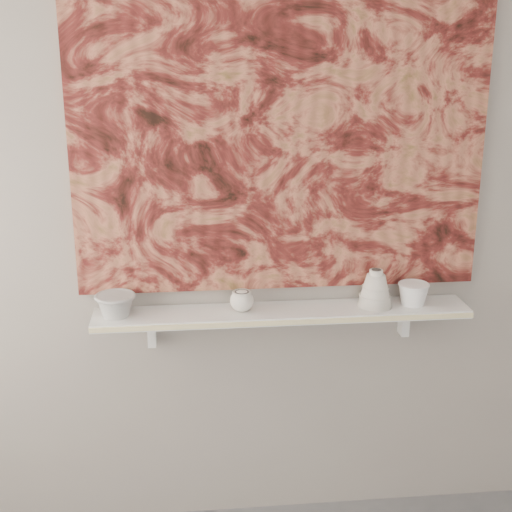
{
  "coord_description": "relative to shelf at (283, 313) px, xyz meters",
  "views": [
    {
      "loc": [
        -0.36,
        -0.94,
        1.91
      ],
      "look_at": [
        -0.1,
        1.49,
        1.15
      ],
      "focal_mm": 50.0,
      "sensor_mm": 36.0,
      "label": 1
    }
  ],
  "objects": [
    {
      "name": "bowl_grey",
      "position": [
        -0.61,
        0.0,
        0.06
      ],
      "size": [
        0.18,
        0.18,
        0.09
      ],
      "primitive_type": null,
      "rotation": [
        0.0,
        0.0,
        -0.22
      ],
      "color": "gray",
      "rests_on": "shelf"
    },
    {
      "name": "bracket_right",
      "position": [
        0.49,
        0.06,
        -0.07
      ],
      "size": [
        0.03,
        0.06,
        0.12
      ],
      "primitive_type": "cube",
      "color": "silver",
      "rests_on": "wall_back"
    },
    {
      "name": "bell_vessel",
      "position": [
        0.35,
        0.0,
        0.09
      ],
      "size": [
        0.14,
        0.14,
        0.14
      ],
      "primitive_type": null,
      "rotation": [
        0.0,
        0.0,
        -0.04
      ],
      "color": "beige",
      "rests_on": "shelf"
    },
    {
      "name": "bowl_white",
      "position": [
        0.5,
        0.0,
        0.06
      ],
      "size": [
        0.15,
        0.15,
        0.09
      ],
      "primitive_type": null,
      "rotation": [
        0.0,
        0.0,
        0.31
      ],
      "color": "white",
      "rests_on": "shelf"
    },
    {
      "name": "wall_back",
      "position": [
        0.0,
        0.09,
        0.44
      ],
      "size": [
        3.6,
        0.0,
        3.6
      ],
      "primitive_type": "plane",
      "rotation": [
        1.57,
        0.0,
        0.0
      ],
      "color": "gray",
      "rests_on": "floor"
    },
    {
      "name": "house_motif",
      "position": [
        0.45,
        0.07,
        0.32
      ],
      "size": [
        0.09,
        0.0,
        0.08
      ],
      "primitive_type": "cube",
      "color": "black",
      "rests_on": "painting"
    },
    {
      "name": "shelf_stripe",
      "position": [
        0.0,
        -0.09,
        0.0
      ],
      "size": [
        1.4,
        0.01,
        0.02
      ],
      "primitive_type": "cube",
      "color": "beige",
      "rests_on": "shelf"
    },
    {
      "name": "cup_cream",
      "position": [
        -0.15,
        0.0,
        0.06
      ],
      "size": [
        0.11,
        0.11,
        0.08
      ],
      "primitive_type": null,
      "rotation": [
        0.0,
        0.0,
        0.34
      ],
      "color": "beige",
      "rests_on": "shelf"
    },
    {
      "name": "painting",
      "position": [
        0.0,
        0.08,
        0.62
      ],
      "size": [
        1.5,
        0.02,
        1.1
      ],
      "primitive_type": "cube",
      "color": "maroon",
      "rests_on": "wall_back"
    },
    {
      "name": "bracket_left",
      "position": [
        -0.49,
        0.06,
        -0.07
      ],
      "size": [
        0.03,
        0.06,
        0.12
      ],
      "primitive_type": "cube",
      "color": "silver",
      "rests_on": "wall_back"
    },
    {
      "name": "shelf",
      "position": [
        0.0,
        0.0,
        0.0
      ],
      "size": [
        1.4,
        0.18,
        0.03
      ],
      "primitive_type": "cube",
      "color": "silver",
      "rests_on": "wall_back"
    }
  ]
}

